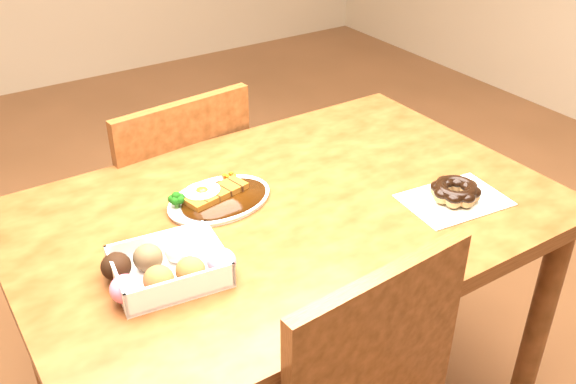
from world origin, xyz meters
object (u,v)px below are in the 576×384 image
table (288,243)px  donut_box (167,267)px  katsu_curry_plate (217,198)px  chair_far (171,210)px  pon_de_ring (455,192)px

table → donut_box: size_ratio=5.04×
table → katsu_curry_plate: katsu_curry_plate is taller
chair_far → donut_box: size_ratio=3.65×
chair_far → pon_de_ring: (0.40, -0.72, 0.29)m
table → pon_de_ring: size_ratio=4.89×
pon_de_ring → table: bearing=151.1°
table → donut_box: 0.36m
table → katsu_curry_plate: size_ratio=4.49×
katsu_curry_plate → pon_de_ring: katsu_curry_plate is taller
katsu_curry_plate → donut_box: size_ratio=1.12×
chair_far → pon_de_ring: 0.88m
katsu_curry_plate → pon_de_ring: 0.54m
table → pon_de_ring: 0.40m
chair_far → donut_box: bearing=62.1°
pon_de_ring → donut_box: bearing=171.8°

